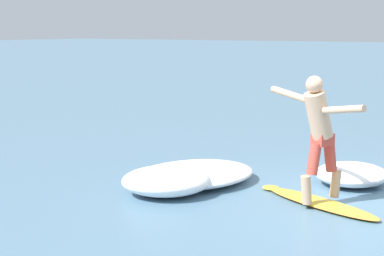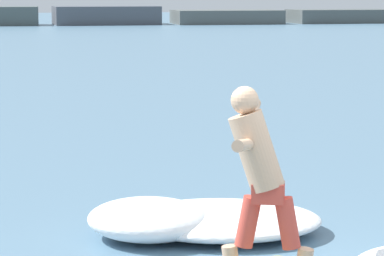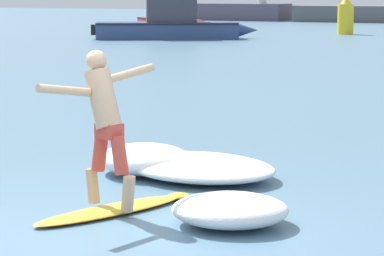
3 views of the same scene
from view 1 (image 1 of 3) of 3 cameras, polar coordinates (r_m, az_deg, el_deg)
The scene contains 6 objects.
ground_plane at distance 9.01m, azimuth 15.86°, elevation -6.70°, with size 200.00×200.00×0.00m, color slate.
surfboard at distance 8.89m, azimuth 11.20°, elevation -6.51°, with size 1.16×2.11×0.20m.
surfer at distance 8.59m, azimuth 11.22°, elevation -0.02°, with size 0.85×1.54×1.69m.
wave_foam_at_tail at distance 9.25m, azimuth -2.31°, elevation -4.71°, with size 1.76×1.77×0.39m.
wave_foam_at_nose at distance 10.10m, azimuth 14.01°, elevation -4.00°, with size 1.48×1.41×0.32m.
wave_foam_beside at distance 9.90m, azimuth 0.13°, elevation -4.12°, with size 2.39×2.00×0.28m.
Camera 1 is at (-8.29, -2.61, 2.37)m, focal length 60.00 mm.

